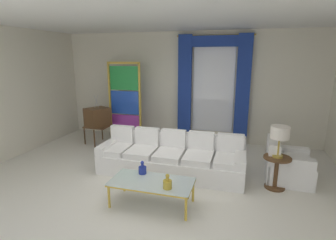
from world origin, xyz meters
The scene contains 15 objects.
ground_plane centered at (0.00, 0.00, 0.00)m, with size 16.00×16.00×0.00m, color silver.
wall_rear centered at (0.00, 3.06, 1.50)m, with size 8.00×0.12×3.00m, color silver.
wall_left centered at (-3.66, 0.60, 1.50)m, with size 0.12×7.00×3.00m, color silver.
ceiling_slab centered at (0.00, 0.80, 3.02)m, with size 8.00×7.60×0.04m, color white.
curtained_window centered at (0.74, 2.89, 1.74)m, with size 2.00×0.17×2.70m.
couch_white_long centered at (0.19, 0.69, 0.31)m, with size 2.93×0.94×0.86m.
coffee_table centered at (0.22, -0.59, 0.37)m, with size 1.32×0.63×0.41m.
bottle_blue_decanter centered at (0.53, -0.76, 0.49)m, with size 0.13×0.13×0.23m.
bottle_crystal_tall centered at (-0.02, -0.38, 0.49)m, with size 0.13×0.13×0.23m.
vintage_tv centered at (-2.21, 1.90, 0.73)m, with size 0.71×0.75×1.35m.
armchair_white centered at (2.40, 0.94, 0.29)m, with size 0.84×0.84×0.80m.
stained_glass_divider centered at (-1.60, 2.34, 1.06)m, with size 0.95×0.05×2.20m.
peacock_figurine centered at (-1.16, 2.04, 0.22)m, with size 0.44×0.60×0.50m.
round_side_table centered at (2.18, 0.55, 0.36)m, with size 0.48×0.48×0.59m.
table_lamp_brass centered at (2.18, 0.55, 1.03)m, with size 0.32×0.32×0.57m.
Camera 1 is at (1.53, -4.21, 2.33)m, focal length 28.19 mm.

